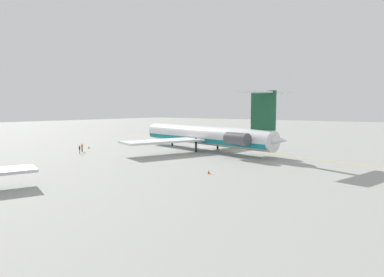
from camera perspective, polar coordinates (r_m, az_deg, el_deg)
The scene contains 7 objects.
ground at distance 77.92m, azimuth 2.27°, elevation -1.56°, with size 369.98×369.98×0.00m, color #9E9E99.
main_jetliner at distance 71.94m, azimuth 2.53°, elevation 0.52°, with size 41.16×36.71×12.09m.
ground_crew_near_nose at distance 73.77m, azimuth -17.96°, elevation -1.32°, with size 0.39×0.28×1.74m.
ground_crew_near_tail at distance 70.99m, azimuth -18.33°, elevation -1.58°, with size 0.38×0.28×1.73m.
safety_cone_nose at distance 79.88m, azimuth -16.91°, elevation -1.41°, with size 0.40×0.40×0.55m, color #EA590F.
safety_cone_wingtip at distance 47.12m, azimuth 2.83°, elevation -5.61°, with size 0.40×0.40×0.55m, color #EA590F.
taxiway_centreline at distance 79.84m, azimuth 5.28°, elevation -1.41°, with size 102.12×0.36×0.01m, color gold.
Camera 1 is at (-44.39, 63.40, 9.02)m, focal length 31.82 mm.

